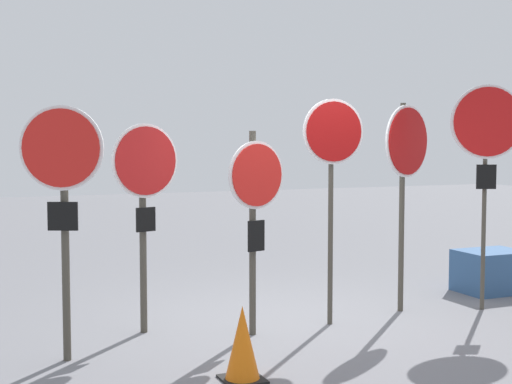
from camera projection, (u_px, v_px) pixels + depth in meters
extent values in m
plane|color=slate|center=(286.00, 325.00, 7.65)|extent=(40.00, 40.00, 0.00)
cylinder|color=#474238|center=(65.00, 245.00, 6.36)|extent=(0.07, 0.07, 2.11)
cylinder|color=white|center=(61.00, 148.00, 6.24)|extent=(0.69, 0.34, 0.75)
cylinder|color=red|center=(61.00, 148.00, 6.22)|extent=(0.64, 0.31, 0.69)
cube|color=black|center=(63.00, 216.00, 6.28)|extent=(0.25, 0.13, 0.25)
cylinder|color=#474238|center=(143.00, 234.00, 7.31)|extent=(0.07, 0.07, 2.05)
cylinder|color=white|center=(145.00, 161.00, 7.21)|extent=(0.73, 0.23, 0.76)
cylinder|color=red|center=(146.00, 161.00, 7.20)|extent=(0.67, 0.22, 0.70)
cube|color=black|center=(146.00, 219.00, 7.26)|extent=(0.22, 0.08, 0.25)
cylinder|color=#474238|center=(253.00, 234.00, 7.22)|extent=(0.07, 0.07, 2.08)
cylinder|color=white|center=(256.00, 175.00, 7.14)|extent=(0.67, 0.21, 0.69)
cylinder|color=red|center=(257.00, 175.00, 7.12)|extent=(0.61, 0.20, 0.63)
cube|color=black|center=(256.00, 236.00, 7.18)|extent=(0.20, 0.08, 0.31)
cylinder|color=#474238|center=(331.00, 216.00, 7.64)|extent=(0.05, 0.05, 2.35)
cylinder|color=white|center=(333.00, 132.00, 7.53)|extent=(0.69, 0.07, 0.69)
cylinder|color=#AD0F0F|center=(334.00, 132.00, 7.51)|extent=(0.63, 0.07, 0.63)
cylinder|color=#474238|center=(402.00, 208.00, 8.23)|extent=(0.06, 0.06, 2.42)
cylinder|color=white|center=(407.00, 141.00, 8.14)|extent=(0.78, 0.33, 0.83)
cylinder|color=#AD0F0F|center=(408.00, 141.00, 8.13)|extent=(0.72, 0.31, 0.77)
cylinder|color=#474238|center=(484.00, 207.00, 8.31)|extent=(0.05, 0.05, 2.42)
cylinder|color=white|center=(488.00, 122.00, 8.19)|extent=(0.81, 0.34, 0.86)
cylinder|color=red|center=(488.00, 122.00, 8.17)|extent=(0.75, 0.32, 0.80)
cube|color=black|center=(486.00, 177.00, 8.23)|extent=(0.22, 0.11, 0.28)
cube|color=black|center=(242.00, 379.00, 5.89)|extent=(0.34, 0.34, 0.02)
cone|color=orange|center=(242.00, 342.00, 5.87)|extent=(0.29, 0.29, 0.61)
cube|color=#335684|center=(491.00, 271.00, 9.36)|extent=(0.85, 0.66, 0.55)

